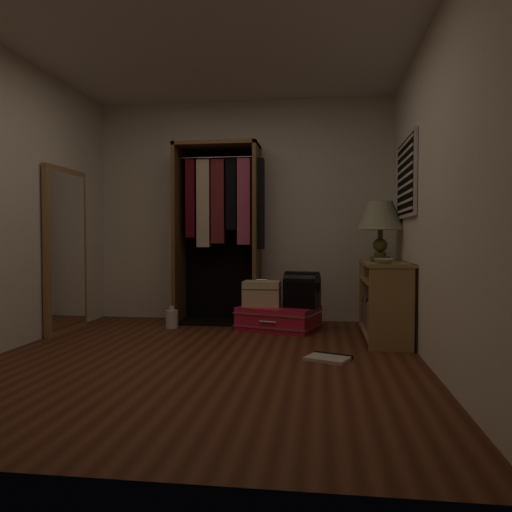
% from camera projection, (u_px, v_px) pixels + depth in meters
% --- Properties ---
extents(ground, '(4.00, 4.00, 0.00)m').
position_uv_depth(ground, '(204.00, 359.00, 4.00)').
color(ground, '#542918').
rests_on(ground, ground).
extents(room_walls, '(3.52, 4.02, 2.60)m').
position_uv_depth(room_walls, '(213.00, 172.00, 3.98)').
color(room_walls, silver).
rests_on(room_walls, ground).
extents(console_bookshelf, '(0.42, 1.12, 0.75)m').
position_uv_depth(console_bookshelf, '(384.00, 299.00, 4.82)').
color(console_bookshelf, '#A17E4E').
rests_on(console_bookshelf, ground).
extents(open_wardrobe, '(1.01, 0.50, 2.05)m').
position_uv_depth(open_wardrobe, '(222.00, 218.00, 5.74)').
color(open_wardrobe, brown).
rests_on(open_wardrobe, ground).
extents(floor_mirror, '(0.06, 0.80, 1.70)m').
position_uv_depth(floor_mirror, '(66.00, 250.00, 5.19)').
color(floor_mirror, '#9C774C').
rests_on(floor_mirror, ground).
extents(pink_suitcase, '(0.95, 0.80, 0.25)m').
position_uv_depth(pink_suitcase, '(279.00, 318.00, 5.33)').
color(pink_suitcase, '#D71A43').
rests_on(pink_suitcase, ground).
extents(train_case, '(0.41, 0.29, 0.29)m').
position_uv_depth(train_case, '(262.00, 293.00, 5.34)').
color(train_case, beige).
rests_on(train_case, pink_suitcase).
extents(black_bag, '(0.40, 0.31, 0.38)m').
position_uv_depth(black_bag, '(302.00, 289.00, 5.25)').
color(black_bag, black).
rests_on(black_bag, pink_suitcase).
extents(table_lamp, '(0.57, 0.57, 0.61)m').
position_uv_depth(table_lamp, '(380.00, 217.00, 5.16)').
color(table_lamp, '#4C5127').
rests_on(table_lamp, console_bookshelf).
extents(brass_tray, '(0.32, 0.32, 0.02)m').
position_uv_depth(brass_tray, '(386.00, 261.00, 4.71)').
color(brass_tray, '#B38945').
rests_on(brass_tray, console_bookshelf).
extents(ceramic_bowl, '(0.23, 0.23, 0.04)m').
position_uv_depth(ceramic_bowl, '(384.00, 261.00, 4.45)').
color(ceramic_bowl, '#AACAA8').
rests_on(ceramic_bowl, console_bookshelf).
extents(white_jug, '(0.16, 0.16, 0.24)m').
position_uv_depth(white_jug, '(172.00, 319.00, 5.41)').
color(white_jug, silver).
rests_on(white_jug, ground).
extents(floor_book, '(0.40, 0.37, 0.03)m').
position_uv_depth(floor_book, '(329.00, 358.00, 4.00)').
color(floor_book, beige).
rests_on(floor_book, ground).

